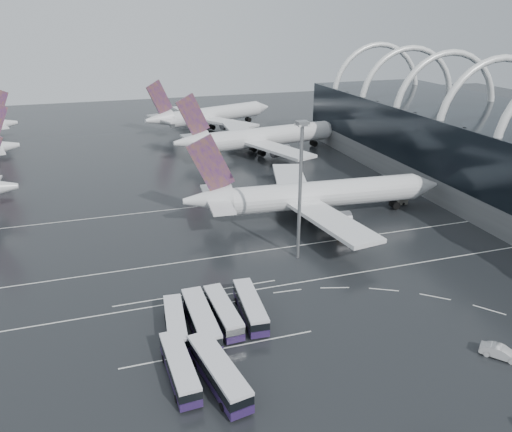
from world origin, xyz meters
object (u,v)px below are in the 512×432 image
object	(u,v)px
airliner_gate_b	(261,138)
gse_cart_belly_b	(342,200)
bus_row_near_c	(223,312)
bus_row_near_b	(201,319)
gse_cart_belly_e	(320,203)
airliner_main	(313,196)
airliner_gate_c	(210,115)
floodlight_mast	(301,175)
van_curve_c	(500,352)
bus_row_far_b	(219,372)
bus_row_near_d	(250,306)
bus_row_near_a	(175,323)
gse_cart_belly_c	(343,232)
bus_row_far_a	(180,368)
gse_cart_belly_d	(402,201)

from	to	relation	value
airliner_gate_b	gse_cart_belly_b	world-z (taller)	airliner_gate_b
gse_cart_belly_b	bus_row_near_c	bearing A→B (deg)	-134.77
bus_row_near_b	gse_cart_belly_e	distance (m)	57.55
airliner_main	gse_cart_belly_e	size ratio (longest dim) A/B	27.72
airliner_main	bus_row_near_c	bearing A→B (deg)	-127.06
bus_row_near_b	gse_cart_belly_b	xyz separation A→B (m)	(45.03, 42.91, -1.27)
airliner_gate_c	gse_cart_belly_e	xyz separation A→B (m)	(6.26, -94.45, -4.67)
floodlight_mast	gse_cart_belly_e	xyz separation A→B (m)	(15.97, 24.60, -16.10)
van_curve_c	gse_cart_belly_b	world-z (taller)	van_curve_c
van_curve_c	floodlight_mast	bearing A→B (deg)	71.08
floodlight_mast	bus_row_far_b	bearing A→B (deg)	-127.57
airliner_main	van_curve_c	distance (m)	55.23
airliner_gate_b	bus_row_near_c	distance (m)	98.81
airliner_main	bus_row_near_d	bearing A→B (deg)	-122.74
airliner_gate_b	bus_row_near_c	xyz separation A→B (m)	(-36.23, -91.85, -3.70)
bus_row_near_a	van_curve_c	size ratio (longest dim) A/B	2.30
bus_row_near_a	gse_cart_belly_c	xyz separation A→B (m)	(39.89, 24.36, -1.02)
bus_row_near_b	floodlight_mast	bearing A→B (deg)	-52.82
airliner_gate_b	floodlight_mast	distance (m)	77.94
bus_row_near_b	floodlight_mast	xyz separation A→B (m)	(22.82, 17.88, 14.82)
bus_row_near_a	van_curve_c	xyz separation A→B (m)	(41.61, -19.36, -0.75)
airliner_gate_b	bus_row_near_d	bearing A→B (deg)	-117.59
van_curve_c	gse_cart_belly_e	distance (m)	61.32
gse_cart_belly_b	gse_cart_belly_e	xyz separation A→B (m)	(-6.24, -0.42, -0.01)
bus_row_near_a	gse_cart_belly_b	xyz separation A→B (m)	(48.77, 42.37, -1.01)
airliner_gate_b	bus_row_near_d	size ratio (longest dim) A/B	4.79
bus_row_near_d	bus_row_near_a	bearing A→B (deg)	97.73
floodlight_mast	bus_row_near_b	bearing A→B (deg)	-141.92
gse_cart_belly_b	bus_row_far_b	bearing A→B (deg)	-129.46
bus_row_near_d	gse_cart_belly_e	size ratio (longest dim) A/B	5.84
bus_row_near_c	bus_row_far_a	distance (m)	13.79
airliner_main	bus_row_near_c	size ratio (longest dim) A/B	4.84
floodlight_mast	bus_row_near_c	bearing A→B (deg)	-138.96
bus_row_near_c	gse_cart_belly_b	distance (m)	58.72
floodlight_mast	van_curve_c	bearing A→B (deg)	-67.69
van_curve_c	bus_row_far_b	bearing A→B (deg)	128.84
airliner_gate_c	bus_row_near_b	bearing A→B (deg)	-123.94
bus_row_far_b	floodlight_mast	xyz separation A→B (m)	(23.09, 30.02, 14.82)
gse_cart_belly_b	gse_cart_belly_c	size ratio (longest dim) A/B	1.01
bus_row_near_a	bus_row_near_d	size ratio (longest dim) A/B	0.94
gse_cart_belly_c	gse_cart_belly_e	size ratio (longest dim) A/B	1.01
gse_cart_belly_e	bus_row_near_a	bearing A→B (deg)	-135.39
gse_cart_belly_e	van_curve_c	bearing A→B (deg)	-90.85
gse_cart_belly_e	gse_cart_belly_d	bearing A→B (deg)	-15.51
bus_row_far_a	bus_row_far_b	bearing A→B (deg)	-121.83
bus_row_far_b	van_curve_c	bearing A→B (deg)	-109.79
airliner_gate_b	gse_cart_belly_b	distance (m)	50.66
gse_cart_belly_b	gse_cart_belly_e	size ratio (longest dim) A/B	1.02
airliner_gate_b	airliner_main	bearing A→B (deg)	-104.58
bus_row_near_d	bus_row_far_a	bearing A→B (deg)	134.14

